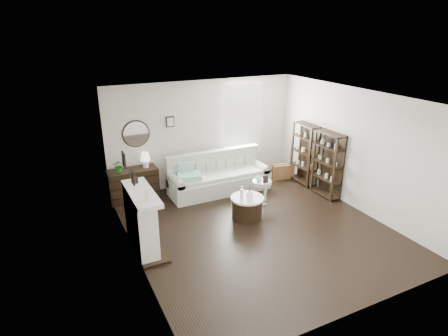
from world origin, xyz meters
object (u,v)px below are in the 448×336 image
dresser (133,185)px  sofa (218,178)px  pedestal_table (262,183)px  drum_table (247,208)px

dresser → sofa: bearing=-10.8°
sofa → pedestal_table: 1.27m
drum_table → dresser: bearing=134.8°
sofa → dresser: bearing=169.2°
drum_table → pedestal_table: 0.89m
dresser → drum_table: size_ratio=1.62×
sofa → drum_table: (-0.06, -1.62, -0.07)m
sofa → dresser: sofa is taller
sofa → drum_table: sofa is taller
drum_table → pedestal_table: (0.68, 0.52, 0.25)m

